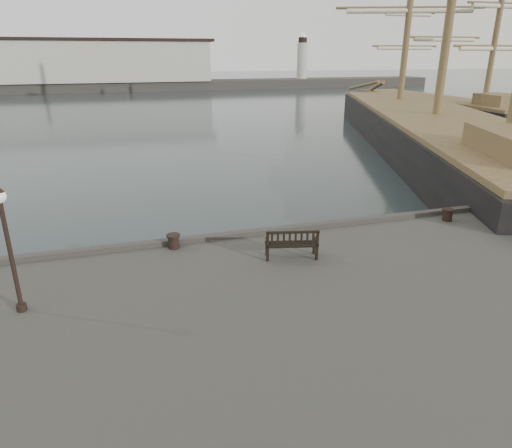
{
  "coord_description": "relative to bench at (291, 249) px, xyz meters",
  "views": [
    {
      "loc": [
        -5.75,
        -14.54,
        7.59
      ],
      "look_at": [
        -1.48,
        -0.5,
        2.1
      ],
      "focal_mm": 32.0,
      "sensor_mm": 36.0,
      "label": 1
    }
  ],
  "objects": [
    {
      "name": "bench",
      "position": [
        0.0,
        0.0,
        0.0
      ],
      "size": [
        1.72,
        0.93,
        0.94
      ],
      "rotation": [
        0.0,
        0.0,
        -0.24
      ],
      "color": "black",
      "rests_on": "quay"
    },
    {
      "name": "tall_ship_far",
      "position": [
        32.5,
        35.81,
        -1.07
      ],
      "size": [
        6.25,
        27.96,
        23.91
      ],
      "rotation": [
        0.0,
        0.0,
        -0.01
      ],
      "color": "black",
      "rests_on": "ground"
    },
    {
      "name": "lamp_post",
      "position": [
        -7.59,
        -1.0,
        1.78
      ],
      "size": [
        0.33,
        0.33,
        3.25
      ],
      "rotation": [
        0.0,
        0.0,
        0.31
      ],
      "color": "black",
      "rests_on": "quay"
    },
    {
      "name": "bollard_left",
      "position": [
        -3.44,
        1.83,
        -0.06
      ],
      "size": [
        0.48,
        0.48,
        0.48
      ],
      "primitive_type": "cylinder",
      "rotation": [
        0.0,
        0.0,
        -0.06
      ],
      "color": "black",
      "rests_on": "quay"
    },
    {
      "name": "tall_ship_main",
      "position": [
        20.01,
        19.51,
        -1.01
      ],
      "size": [
        24.7,
        46.12,
        34.37
      ],
      "rotation": [
        0.0,
        0.0,
        -0.36
      ],
      "color": "black",
      "rests_on": "ground"
    },
    {
      "name": "bollard_right",
      "position": [
        6.98,
        1.46,
        -0.07
      ],
      "size": [
        0.56,
        0.56,
        0.47
      ],
      "primitive_type": "cylinder",
      "rotation": [
        0.0,
        0.0,
        0.31
      ],
      "color": "black",
      "rests_on": "quay"
    },
    {
      "name": "breakwater",
      "position": [
        -3.67,
        94.33,
        2.44
      ],
      "size": [
        140.0,
        9.5,
        12.2
      ],
      "color": "#383530",
      "rests_on": "ground"
    },
    {
      "name": "ground",
      "position": [
        0.88,
        2.33,
        -1.86
      ],
      "size": [
        400.0,
        400.0,
        0.0
      ],
      "primitive_type": "plane",
      "color": "black",
      "rests_on": "ground"
    }
  ]
}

